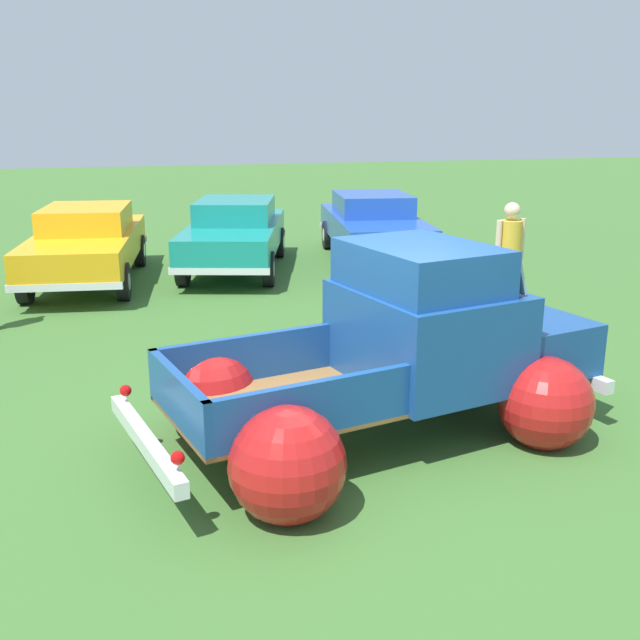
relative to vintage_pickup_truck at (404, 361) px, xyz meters
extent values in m
plane|color=#3D6B2D|center=(-0.38, -0.09, -0.76)|extent=(80.00, 80.00, 0.00)
cylinder|color=black|center=(0.85, 1.08, -0.38)|extent=(0.79, 0.38, 0.76)
cylinder|color=silver|center=(0.85, 1.08, -0.38)|extent=(0.38, 0.30, 0.34)
cylinder|color=black|center=(1.23, -0.62, -0.38)|extent=(0.79, 0.38, 0.76)
cylinder|color=silver|center=(1.23, -0.62, -0.38)|extent=(0.38, 0.30, 0.34)
cylinder|color=black|center=(-1.89, 0.47, -0.38)|extent=(0.79, 0.38, 0.76)
cylinder|color=silver|center=(-1.89, 0.47, -0.38)|extent=(0.38, 0.30, 0.34)
cylinder|color=black|center=(-1.51, -1.23, -0.38)|extent=(0.79, 0.38, 0.76)
cylinder|color=silver|center=(-1.51, -1.23, -0.38)|extent=(0.38, 0.30, 0.34)
sphere|color=red|center=(-1.90, 0.52, -0.32)|extent=(1.15, 1.15, 0.96)
sphere|color=red|center=(-1.49, -1.28, -0.32)|extent=(1.15, 1.15, 0.96)
cube|color=olive|center=(-1.31, -0.29, -0.22)|extent=(2.34, 1.95, 0.04)
cube|color=#19478C|center=(-1.47, 0.42, 0.01)|extent=(2.02, 0.53, 0.50)
cube|color=#19478C|center=(-1.15, -1.01, 0.01)|extent=(2.02, 0.53, 0.50)
cube|color=#19478C|center=(-0.34, -0.08, 0.01)|extent=(0.42, 1.52, 0.50)
cube|color=#19478C|center=(-2.27, -0.51, 0.01)|extent=(0.42, 1.52, 0.50)
cube|color=#19478C|center=(0.26, 0.06, 0.24)|extent=(1.79, 1.98, 0.95)
cube|color=#19478C|center=(0.16, 0.04, 0.94)|extent=(1.46, 1.75, 0.45)
cube|color=#8CADB7|center=(0.79, 0.18, 0.92)|extent=(0.47, 1.46, 0.38)
cube|color=#19478C|center=(1.28, 0.29, 0.04)|extent=(1.57, 1.85, 0.55)
sphere|color=red|center=(0.84, 1.11, -0.34)|extent=(1.10, 1.10, 0.92)
sphere|color=red|center=(1.23, -0.65, -0.34)|extent=(1.10, 1.10, 0.92)
cube|color=silver|center=(-2.56, -0.58, -0.30)|extent=(0.55, 1.96, 0.14)
cube|color=silver|center=(1.81, 0.41, -0.30)|extent=(0.55, 1.96, 0.14)
sphere|color=red|center=(-2.70, 0.20, -0.12)|extent=(0.13, 0.13, 0.11)
sphere|color=red|center=(-2.35, -1.34, -0.12)|extent=(0.13, 0.13, 0.11)
cylinder|color=black|center=(-2.62, 6.37, -0.43)|extent=(0.28, 0.68, 0.66)
cylinder|color=silver|center=(-2.62, 6.37, -0.43)|extent=(0.25, 0.32, 0.30)
cylinder|color=black|center=(-4.24, 6.58, -0.43)|extent=(0.28, 0.68, 0.66)
cylinder|color=silver|center=(-4.24, 6.58, -0.43)|extent=(0.25, 0.32, 0.30)
cylinder|color=black|center=(-2.23, 9.33, -0.43)|extent=(0.28, 0.68, 0.66)
cylinder|color=silver|center=(-2.23, 9.33, -0.43)|extent=(0.25, 0.32, 0.30)
cylinder|color=black|center=(-3.85, 9.55, -0.43)|extent=(0.28, 0.68, 0.66)
cylinder|color=silver|center=(-3.85, 9.55, -0.43)|extent=(0.25, 0.32, 0.30)
cube|color=#F2A819|center=(-3.23, 7.96, -0.05)|extent=(2.34, 4.86, 0.55)
cube|color=#F2A819|center=(-3.21, 8.14, 0.45)|extent=(1.75, 2.14, 0.45)
cube|color=silver|center=(-2.94, 10.23, -0.31)|extent=(1.81, 0.34, 0.12)
cube|color=silver|center=(-3.53, 5.68, -0.31)|extent=(1.81, 0.34, 0.12)
cylinder|color=black|center=(0.01, 6.75, -0.43)|extent=(0.38, 0.69, 0.66)
cylinder|color=silver|center=(0.01, 6.75, -0.43)|extent=(0.29, 0.34, 0.30)
cylinder|color=black|center=(-1.53, 7.20, -0.43)|extent=(0.38, 0.69, 0.66)
cylinder|color=silver|center=(-1.53, 7.20, -0.43)|extent=(0.29, 0.34, 0.30)
cylinder|color=black|center=(0.83, 9.54, -0.43)|extent=(0.38, 0.69, 0.66)
cylinder|color=silver|center=(0.83, 9.54, -0.43)|extent=(0.29, 0.34, 0.30)
cylinder|color=black|center=(-0.71, 9.99, -0.43)|extent=(0.38, 0.69, 0.66)
cylinder|color=silver|center=(-0.71, 9.99, -0.43)|extent=(0.29, 0.34, 0.30)
cube|color=teal|center=(-0.35, 8.37, -0.05)|extent=(2.93, 4.85, 0.55)
cube|color=teal|center=(-0.30, 8.55, 0.45)|extent=(1.96, 2.25, 0.45)
cube|color=silver|center=(0.28, 10.52, -0.31)|extent=(1.74, 0.60, 0.12)
cube|color=silver|center=(-0.98, 6.23, -0.31)|extent=(1.74, 0.60, 0.12)
cylinder|color=black|center=(3.34, 7.09, -0.43)|extent=(0.30, 0.68, 0.66)
cylinder|color=silver|center=(3.34, 7.09, -0.43)|extent=(0.25, 0.33, 0.30)
cylinder|color=black|center=(1.72, 7.34, -0.43)|extent=(0.30, 0.68, 0.66)
cylinder|color=silver|center=(1.72, 7.34, -0.43)|extent=(0.25, 0.33, 0.30)
cylinder|color=black|center=(3.79, 10.02, -0.43)|extent=(0.30, 0.68, 0.66)
cylinder|color=silver|center=(3.79, 10.02, -0.43)|extent=(0.25, 0.33, 0.30)
cylinder|color=black|center=(2.17, 10.27, -0.43)|extent=(0.30, 0.68, 0.66)
cylinder|color=silver|center=(2.17, 10.27, -0.43)|extent=(0.25, 0.33, 0.30)
cube|color=blue|center=(2.75, 8.68, -0.05)|extent=(2.44, 4.83, 0.55)
cube|color=blue|center=(2.78, 8.86, 0.45)|extent=(1.80, 2.15, 0.45)
cube|color=silver|center=(3.10, 10.92, -0.31)|extent=(1.82, 0.38, 0.12)
cube|color=silver|center=(2.41, 6.44, -0.31)|extent=(1.82, 0.38, 0.12)
cylinder|color=navy|center=(3.00, 3.41, -0.31)|extent=(0.17, 0.17, 0.90)
cylinder|color=navy|center=(3.16, 3.44, -0.31)|extent=(0.17, 0.17, 0.90)
cylinder|color=gold|center=(3.08, 3.43, 0.48)|extent=(0.39, 0.39, 0.67)
cylinder|color=beige|center=(2.86, 3.39, 0.51)|extent=(0.10, 0.10, 0.64)
cylinder|color=beige|center=(3.30, 3.46, 0.51)|extent=(0.10, 0.10, 0.64)
sphere|color=beige|center=(3.08, 3.43, 0.97)|extent=(0.28, 0.28, 0.24)
camera|label=1|loc=(-2.67, -6.51, 2.39)|focal=41.50mm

